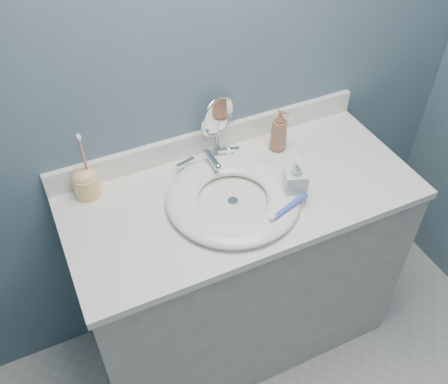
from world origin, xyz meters
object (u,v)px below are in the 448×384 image
soap_bottle_clear (296,178)px  toothbrush_holder (86,182)px  makeup_mirror (218,123)px  soap_bottle_amber (279,130)px

soap_bottle_clear → toothbrush_holder: (-0.63, 0.30, -0.02)m
makeup_mirror → soap_bottle_amber: (0.21, -0.08, -0.04)m
soap_bottle_clear → toothbrush_holder: size_ratio=0.65×
makeup_mirror → toothbrush_holder: toothbrush_holder is taller
makeup_mirror → toothbrush_holder: 0.50m
soap_bottle_amber → soap_bottle_clear: bearing=-145.2°
toothbrush_holder → soap_bottle_amber: bearing=-4.4°
soap_bottle_clear → soap_bottle_amber: bearing=91.6°
makeup_mirror → soap_bottle_amber: size_ratio=1.39×
toothbrush_holder → soap_bottle_clear: bearing=-25.8°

